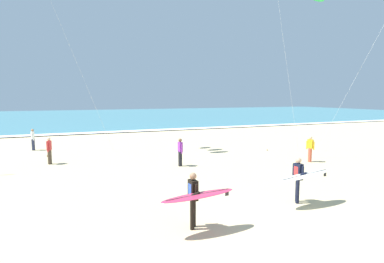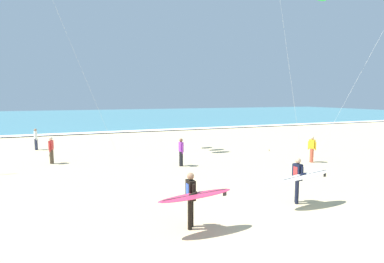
# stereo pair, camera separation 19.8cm
# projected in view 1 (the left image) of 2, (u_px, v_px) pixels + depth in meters

# --- Properties ---
(ocean_water) EXTENTS (160.00, 60.00, 0.08)m
(ocean_water) POSITION_uv_depth(u_px,v_px,m) (96.00, 116.00, 60.89)
(ocean_water) COLOR teal
(ocean_water) RESTS_ON ground
(shoreline_foam) EXTENTS (160.00, 1.73, 0.01)m
(shoreline_foam) POSITION_uv_depth(u_px,v_px,m) (120.00, 131.00, 33.59)
(shoreline_foam) COLOR white
(shoreline_foam) RESTS_ON ocean_water
(surfer_lead) EXTENTS (2.32, 0.93, 1.71)m
(surfer_lead) POSITION_uv_depth(u_px,v_px,m) (301.00, 176.00, 11.03)
(surfer_lead) COLOR black
(surfer_lead) RESTS_ON ground
(surfer_trailing) EXTENTS (2.30, 0.94, 1.71)m
(surfer_trailing) POSITION_uv_depth(u_px,v_px,m) (196.00, 196.00, 8.82)
(surfer_trailing) COLOR black
(surfer_trailing) RESTS_ON ground
(bystander_purple_top) EXTENTS (0.22, 0.50, 1.59)m
(bystander_purple_top) POSITION_uv_depth(u_px,v_px,m) (180.00, 152.00, 17.12)
(bystander_purple_top) COLOR black
(bystander_purple_top) RESTS_ON ground
(bystander_yellow_top) EXTENTS (0.29, 0.47, 1.59)m
(bystander_yellow_top) POSITION_uv_depth(u_px,v_px,m) (310.00, 149.00, 18.23)
(bystander_yellow_top) COLOR #D8593F
(bystander_yellow_top) RESTS_ON ground
(bystander_white_top) EXTENTS (0.27, 0.48, 1.59)m
(bystander_white_top) POSITION_uv_depth(u_px,v_px,m) (33.00, 139.00, 22.19)
(bystander_white_top) COLOR #2D334C
(bystander_white_top) RESTS_ON ground
(bystander_red_top) EXTENTS (0.27, 0.48, 1.59)m
(bystander_red_top) POSITION_uv_depth(u_px,v_px,m) (49.00, 150.00, 17.62)
(bystander_red_top) COLOR #4C3D2D
(bystander_red_top) RESTS_ON ground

